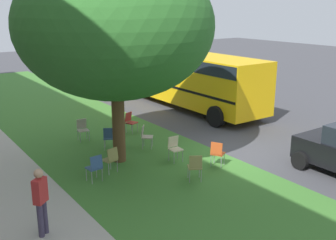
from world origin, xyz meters
The scene contains 15 objects.
ground centered at (0.00, 0.00, 0.00)m, with size 80.00×80.00×0.00m, color #424247.
grass_verge centered at (0.00, 3.20, 0.00)m, with size 48.00×6.00×0.01m, color #3D752D.
sidewalk_strip centered at (0.00, 7.60, 0.00)m, with size 48.00×2.80×0.01m, color #ADA89E.
street_tree centered at (1.79, 3.70, 4.62)m, with size 6.43×6.43×7.01m.
chair_0 centered at (0.99, 4.45, 0.52)m, with size 0.50×0.50×0.88m.
chair_1 centered at (4.63, 3.82, 0.52)m, with size 0.47×0.46×0.88m.
chair_2 centered at (-0.58, 1.25, 0.52)m, with size 0.57×0.57×0.88m.
chair_3 centered at (0.67, 5.16, 0.52)m, with size 0.46×0.45×0.88m.
chair_4 centered at (0.67, 2.11, 0.52)m, with size 0.45×0.45×0.88m.
chair_5 centered at (-1.08, 2.62, 0.52)m, with size 0.57×0.57×0.88m.
chair_6 centered at (2.39, 2.23, 0.52)m, with size 0.59×0.59×0.88m.
chair_7 centered at (4.43, 1.71, 0.52)m, with size 0.54×0.54×0.88m.
chair_8 centered at (3.03, 3.46, 0.52)m, with size 0.57×0.57×0.88m.
school_bus centered at (6.94, -3.11, 1.76)m, with size 10.40×2.80×2.88m.
pedestrian_1 centered at (-1.37, 7.49, 0.93)m, with size 0.38×0.41×1.69m.
Camera 1 is at (-10.03, 10.00, 5.28)m, focal length 43.09 mm.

